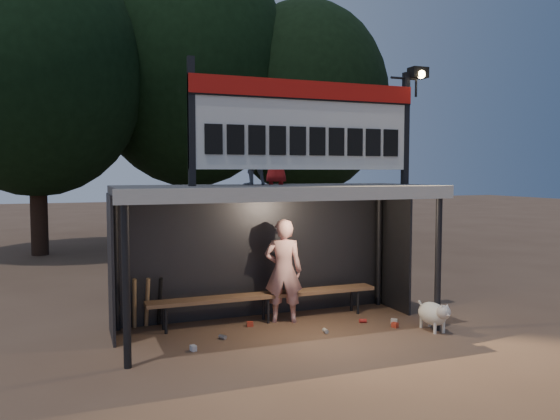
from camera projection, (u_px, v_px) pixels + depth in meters
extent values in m
plane|color=brown|center=(277.00, 330.00, 8.74)|extent=(80.00, 80.00, 0.00)
imported|color=silver|center=(283.00, 271.00, 9.17)|extent=(0.75, 0.63, 1.75)
imported|color=gray|center=(251.00, 155.00, 8.71)|extent=(0.50, 0.41, 0.97)
imported|color=maroon|center=(276.00, 157.00, 9.10)|extent=(0.52, 0.45, 0.91)
cube|color=#39383B|center=(277.00, 189.00, 8.58)|extent=(5.00, 2.00, 0.12)
cube|color=beige|center=(303.00, 194.00, 7.63)|extent=(5.10, 0.06, 0.20)
cylinder|color=black|center=(126.00, 284.00, 6.97)|extent=(0.10, 0.10, 2.20)
cylinder|color=black|center=(438.00, 262.00, 8.67)|extent=(0.10, 0.10, 2.20)
cylinder|color=black|center=(116.00, 262.00, 8.65)|extent=(0.10, 0.10, 2.20)
cylinder|color=black|center=(379.00, 247.00, 10.35)|extent=(0.10, 0.10, 2.20)
cube|color=black|center=(257.00, 253.00, 9.59)|extent=(5.00, 0.04, 2.20)
cube|color=black|center=(111.00, 267.00, 8.24)|extent=(0.04, 1.00, 2.20)
cube|color=black|center=(395.00, 250.00, 10.01)|extent=(0.04, 1.00, 2.20)
cylinder|color=black|center=(257.00, 194.00, 9.52)|extent=(5.00, 0.06, 0.06)
cube|color=black|center=(191.00, 122.00, 8.03)|extent=(0.10, 0.10, 1.90)
cube|color=black|center=(405.00, 129.00, 9.34)|extent=(0.10, 0.10, 1.90)
cube|color=silver|center=(306.00, 126.00, 8.69)|extent=(3.80, 0.08, 1.40)
cube|color=#AD120C|center=(308.00, 90.00, 8.60)|extent=(3.80, 0.04, 0.28)
cube|color=black|center=(308.00, 99.00, 8.61)|extent=(3.80, 0.02, 0.03)
cube|color=black|center=(214.00, 139.00, 8.12)|extent=(0.27, 0.03, 0.45)
cube|color=black|center=(236.00, 140.00, 8.24)|extent=(0.27, 0.03, 0.45)
cube|color=black|center=(257.00, 140.00, 8.36)|extent=(0.27, 0.03, 0.45)
cube|color=black|center=(278.00, 140.00, 8.48)|extent=(0.27, 0.03, 0.45)
cube|color=black|center=(298.00, 141.00, 8.60)|extent=(0.27, 0.03, 0.45)
cube|color=black|center=(317.00, 141.00, 8.72)|extent=(0.27, 0.03, 0.45)
cube|color=black|center=(336.00, 142.00, 8.84)|extent=(0.27, 0.03, 0.45)
cube|color=black|center=(355.00, 142.00, 8.96)|extent=(0.27, 0.03, 0.45)
cube|color=black|center=(373.00, 143.00, 9.08)|extent=(0.27, 0.03, 0.45)
cube|color=black|center=(391.00, 143.00, 9.20)|extent=(0.27, 0.03, 0.45)
cylinder|color=black|center=(404.00, 78.00, 9.26)|extent=(0.50, 0.04, 0.04)
cylinder|color=black|center=(416.00, 88.00, 9.36)|extent=(0.04, 0.04, 0.30)
cube|color=black|center=(418.00, 73.00, 9.30)|extent=(0.30, 0.22, 0.18)
sphere|color=#FFD88C|center=(421.00, 74.00, 9.22)|extent=(0.14, 0.14, 0.14)
cube|color=brown|center=(266.00, 295.00, 9.22)|extent=(4.00, 0.35, 0.06)
cylinder|color=black|center=(166.00, 320.00, 8.52)|extent=(0.05, 0.05, 0.45)
cylinder|color=black|center=(163.00, 316.00, 8.75)|extent=(0.05, 0.05, 0.45)
cylinder|color=black|center=(268.00, 310.00, 9.12)|extent=(0.05, 0.05, 0.45)
cylinder|color=black|center=(264.00, 307.00, 9.35)|extent=(0.05, 0.05, 0.45)
cylinder|color=black|center=(358.00, 301.00, 9.73)|extent=(0.05, 0.05, 0.45)
cylinder|color=black|center=(352.00, 298.00, 9.95)|extent=(0.05, 0.05, 0.45)
cylinder|color=black|center=(38.00, 194.00, 16.52)|extent=(0.50, 0.50, 3.74)
ellipsoid|color=black|center=(35.00, 71.00, 16.27)|extent=(6.46, 6.46, 7.48)
cylinder|color=black|center=(192.00, 184.00, 19.67)|extent=(0.50, 0.50, 4.18)
ellipsoid|color=black|center=(191.00, 69.00, 19.39)|extent=(7.22, 7.22, 8.36)
cylinder|color=#301D15|center=(305.00, 193.00, 20.18)|extent=(0.50, 0.50, 3.52)
ellipsoid|color=black|center=(305.00, 99.00, 19.94)|extent=(6.08, 6.08, 7.04)
ellipsoid|color=silver|center=(432.00, 314.00, 8.71)|extent=(0.36, 0.58, 0.36)
sphere|color=beige|center=(444.00, 312.00, 8.44)|extent=(0.22, 0.22, 0.22)
cone|color=beige|center=(448.00, 315.00, 8.35)|extent=(0.10, 0.10, 0.10)
cone|color=beige|center=(442.00, 306.00, 8.40)|extent=(0.06, 0.06, 0.07)
cone|color=beige|center=(447.00, 306.00, 8.44)|extent=(0.06, 0.06, 0.07)
cylinder|color=silver|center=(435.00, 328.00, 8.53)|extent=(0.05, 0.05, 0.18)
cylinder|color=white|center=(443.00, 327.00, 8.58)|extent=(0.05, 0.05, 0.18)
cylinder|color=beige|center=(421.00, 322.00, 8.86)|extent=(0.05, 0.05, 0.18)
cylinder|color=silver|center=(429.00, 321.00, 8.92)|extent=(0.05, 0.05, 0.18)
cylinder|color=#EFE6CE|center=(421.00, 305.00, 8.99)|extent=(0.04, 0.16, 0.14)
cylinder|color=#987147|center=(134.00, 303.00, 8.72)|extent=(0.07, 0.27, 0.84)
cylinder|color=#A3774C|center=(147.00, 302.00, 8.79)|extent=(0.09, 0.30, 0.83)
cylinder|color=black|center=(160.00, 301.00, 8.86)|extent=(0.08, 0.33, 0.83)
cube|color=#BB3520|center=(395.00, 325.00, 8.88)|extent=(0.10, 0.12, 0.08)
cylinder|color=#B4B4B9|center=(223.00, 337.00, 8.26)|extent=(0.12, 0.14, 0.07)
cube|color=beige|center=(394.00, 321.00, 9.11)|extent=(0.12, 0.12, 0.08)
cylinder|color=#B2241E|center=(363.00, 321.00, 9.15)|extent=(0.13, 0.10, 0.07)
cube|color=#B9B9BE|center=(193.00, 348.00, 7.72)|extent=(0.09, 0.11, 0.08)
cylinder|color=beige|center=(325.00, 331.00, 8.57)|extent=(0.07, 0.12, 0.07)
cube|color=#A92E1C|center=(250.00, 324.00, 8.94)|extent=(0.11, 0.08, 0.08)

